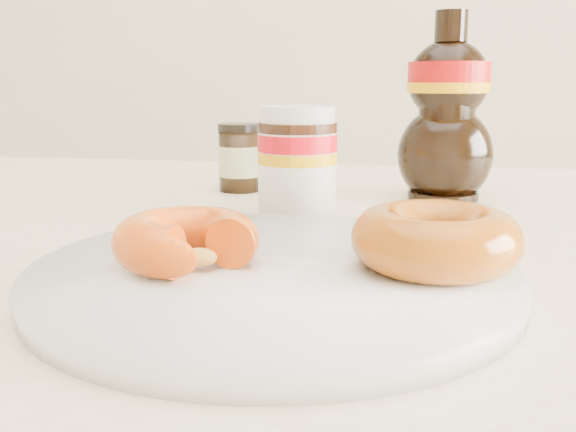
% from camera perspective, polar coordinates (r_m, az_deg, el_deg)
% --- Properties ---
extents(dining_table, '(1.40, 0.90, 0.75)m').
position_cam_1_polar(dining_table, '(0.59, -4.65, -9.08)').
color(dining_table, '#FFEEC2').
rests_on(dining_table, ground).
extents(plate, '(0.30, 0.30, 0.02)m').
position_cam_1_polar(plate, '(0.40, -1.25, -5.21)').
color(plate, white).
rests_on(plate, dining_table).
extents(donut_bitten, '(0.10, 0.10, 0.03)m').
position_cam_1_polar(donut_bitten, '(0.40, -9.02, -2.14)').
color(donut_bitten, '#D2440B').
rests_on(donut_bitten, plate).
extents(donut_whole, '(0.11, 0.11, 0.04)m').
position_cam_1_polar(donut_whole, '(0.40, 12.98, -1.97)').
color(donut_whole, '#963809').
rests_on(donut_whole, plate).
extents(nutella_jar, '(0.07, 0.07, 0.10)m').
position_cam_1_polar(nutella_jar, '(0.59, 0.82, 5.14)').
color(nutella_jar, white).
rests_on(nutella_jar, dining_table).
extents(syrup_bottle, '(0.12, 0.11, 0.20)m').
position_cam_1_polar(syrup_bottle, '(0.71, 13.96, 9.36)').
color(syrup_bottle, black).
rests_on(syrup_bottle, dining_table).
extents(dark_jar, '(0.05, 0.05, 0.08)m').
position_cam_1_polar(dark_jar, '(0.75, -4.36, 5.14)').
color(dark_jar, black).
rests_on(dark_jar, dining_table).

